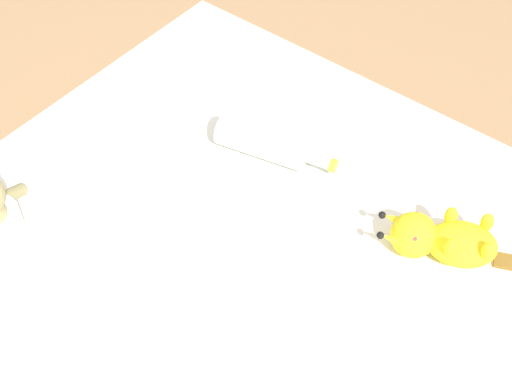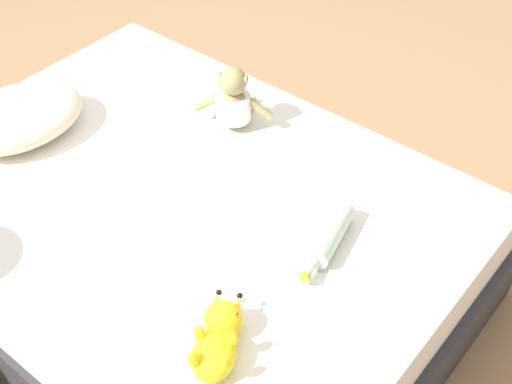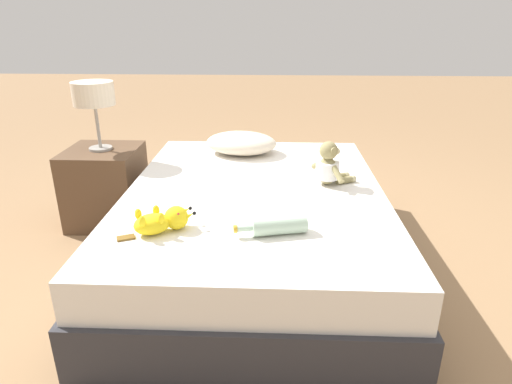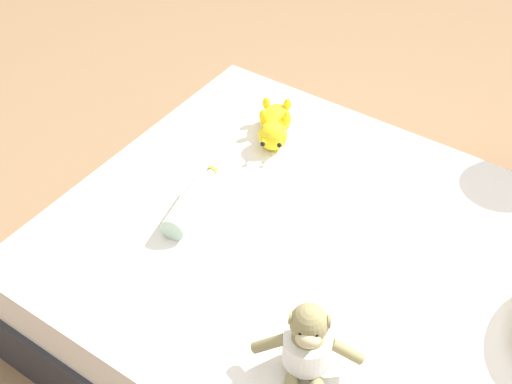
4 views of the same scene
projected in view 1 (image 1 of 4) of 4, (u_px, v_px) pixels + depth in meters
name	position (u px, v px, depth m)	size (l,w,h in m)	color
bed	(168.00, 371.00, 1.67)	(1.35, 1.84, 0.43)	#2D2D33
plush_yellow_creature	(441.00, 240.00, 1.58)	(0.31, 0.20, 0.10)	yellow
glass_bottle	(265.00, 143.00, 1.78)	(0.31, 0.13, 0.08)	#B2D1B7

